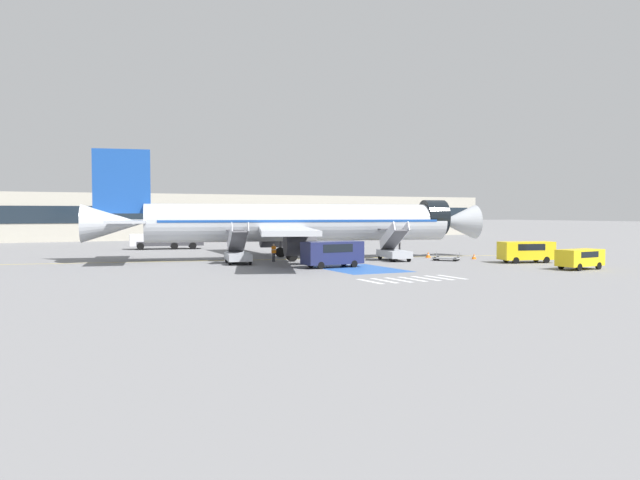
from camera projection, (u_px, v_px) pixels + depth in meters
The scene contains 23 objects.
ground_plane at pixel (287, 259), 66.59m from camera, with size 600.00×600.00×0.00m, color slate.
apron_leadline_yellow at pixel (301, 259), 66.36m from camera, with size 0.20×76.12×0.01m, color gold.
apron_stand_patch_blue at pixel (360, 269), 54.54m from camera, with size 6.01×8.85×0.01m, color #2856A8.
apron_walkway_bar_0 at pixel (370, 281), 44.55m from camera, with size 0.44×3.60×0.01m, color silver.
apron_walkway_bar_1 at pixel (384, 281), 45.06m from camera, with size 0.44×3.60×0.01m, color silver.
apron_walkway_bar_2 at pixel (398, 280), 45.57m from camera, with size 0.44×3.60×0.01m, color silver.
apron_walkway_bar_3 at pixel (412, 279), 46.08m from camera, with size 0.44×3.60×0.01m, color silver.
apron_walkway_bar_4 at pixel (426, 278), 46.60m from camera, with size 0.44×3.60×0.01m, color silver.
apron_walkway_bar_5 at pixel (439, 278), 47.11m from camera, with size 0.44×3.60×0.01m, color silver.
apron_walkway_bar_6 at pixel (452, 277), 47.62m from camera, with size 0.44×3.60×0.01m, color silver.
airliner at pixel (294, 223), 66.02m from camera, with size 42.31×35.02×11.21m.
boarding_stairs_forward at pixel (394, 251), 64.13m from camera, with size 3.07×5.50×4.07m.
boarding_stairs_aft at pixel (238, 253), 60.16m from camera, with size 3.07×5.50×4.06m.
fuel_tanker at pixel (168, 235), 84.55m from camera, with size 9.93×3.99×3.64m.
service_van_0 at pixel (526, 250), 61.36m from camera, with size 5.61×3.18×2.08m.
service_van_1 at pixel (333, 252), 55.97m from camera, with size 5.70×2.36×2.34m.
service_van_2 at pixel (580, 257), 54.03m from camera, with size 4.49×2.40×1.75m.
baggage_cart at pixel (446, 258), 64.00m from camera, with size 2.81×2.96×0.87m.
ground_crew_0 at pixel (328, 253), 60.14m from camera, with size 0.27×0.45×1.75m.
ground_crew_1 at pixel (274, 251), 62.52m from camera, with size 0.44×0.24×1.80m.
traffic_cone_0 at pixel (474, 256), 66.21m from camera, with size 0.51×0.51×0.57m.
traffic_cone_1 at pixel (428, 255), 68.26m from camera, with size 0.57×0.57×0.63m.
terminal_building at pixel (222, 216), 123.25m from camera, with size 115.90×12.10×8.42m.
Camera 1 is at (-25.11, -61.61, 4.89)m, focal length 35.00 mm.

